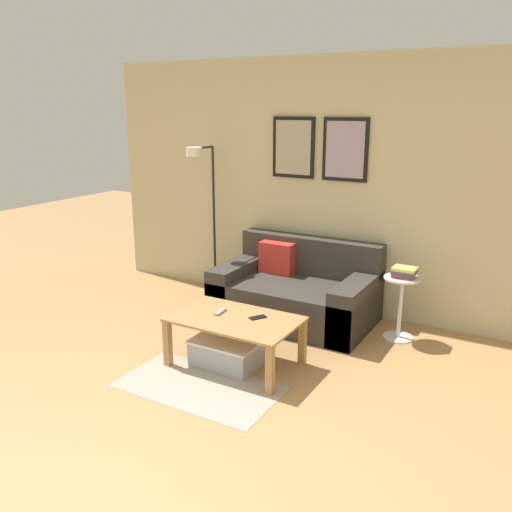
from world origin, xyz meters
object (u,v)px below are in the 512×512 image
(couch, at_px, (296,293))
(side_table, at_px, (401,302))
(storage_bin, at_px, (229,351))
(floor_lamp, at_px, (205,200))
(cell_phone, at_px, (258,317))
(coffee_table, at_px, (235,325))
(book_stack, at_px, (404,272))
(remote_control, at_px, (220,312))

(couch, relative_size, side_table, 2.57)
(storage_bin, relative_size, floor_lamp, 0.33)
(couch, xyz_separation_m, floor_lamp, (-1.17, 0.12, 0.82))
(cell_phone, bearing_deg, coffee_table, -117.98)
(coffee_table, distance_m, side_table, 1.57)
(couch, relative_size, book_stack, 6.43)
(storage_bin, xyz_separation_m, remote_control, (-0.11, 0.04, 0.31))
(floor_lamp, distance_m, book_stack, 2.25)
(storage_bin, distance_m, remote_control, 0.33)
(storage_bin, height_order, book_stack, book_stack)
(side_table, height_order, book_stack, book_stack)
(floor_lamp, xyz_separation_m, cell_phone, (1.33, -1.19, -0.68))
(storage_bin, height_order, cell_phone, cell_phone)
(floor_lamp, bearing_deg, remote_control, -50.94)
(couch, height_order, book_stack, couch)
(couch, distance_m, floor_lamp, 1.44)
(side_table, bearing_deg, coffee_table, -130.64)
(storage_bin, relative_size, book_stack, 2.35)
(side_table, distance_m, remote_control, 1.66)
(couch, bearing_deg, storage_bin, -92.48)
(cell_phone, bearing_deg, book_stack, 83.98)
(coffee_table, relative_size, book_stack, 4.37)
(side_table, bearing_deg, book_stack, 57.81)
(floor_lamp, relative_size, book_stack, 7.05)
(floor_lamp, bearing_deg, storage_bin, -49.02)
(storage_bin, relative_size, remote_control, 3.69)
(couch, distance_m, remote_control, 1.15)
(floor_lamp, bearing_deg, cell_phone, -41.65)
(storage_bin, bearing_deg, floor_lamp, 130.98)
(couch, distance_m, book_stack, 1.10)
(book_stack, bearing_deg, remote_control, -135.47)
(storage_bin, xyz_separation_m, side_table, (1.08, 1.20, 0.24))
(floor_lamp, height_order, side_table, floor_lamp)
(remote_control, bearing_deg, book_stack, 40.12)
(couch, bearing_deg, floor_lamp, 174.14)
(storage_bin, bearing_deg, cell_phone, 25.43)
(book_stack, bearing_deg, coffee_table, -130.57)
(couch, height_order, floor_lamp, floor_lamp)
(coffee_table, height_order, storage_bin, coffee_table)
(storage_bin, bearing_deg, side_table, 48.13)
(side_table, xyz_separation_m, book_stack, (0.01, 0.01, 0.29))
(book_stack, bearing_deg, storage_bin, -131.80)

